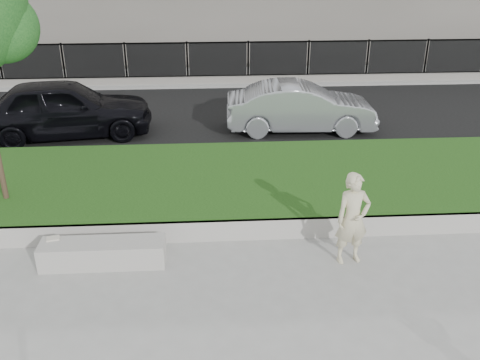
{
  "coord_description": "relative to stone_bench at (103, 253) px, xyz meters",
  "views": [
    {
      "loc": [
        0.08,
        -7.35,
        5.07
      ],
      "look_at": [
        0.62,
        1.2,
        1.13
      ],
      "focal_mm": 40.0,
      "sensor_mm": 36.0,
      "label": 1
    }
  ],
  "objects": [
    {
      "name": "car_silver",
      "position": [
        4.39,
        6.4,
        0.5
      ],
      "size": [
        4.13,
        1.55,
        1.35
      ],
      "primitive_type": "imported",
      "rotation": [
        0.0,
        0.0,
        1.54
      ],
      "color": "#9EA1A7",
      "rests_on": "street"
    },
    {
      "name": "far_pavement",
      "position": [
        1.73,
        12.6,
        -0.15
      ],
      "size": [
        34.0,
        3.0,
        0.12
      ],
      "primitive_type": "cube",
      "color": "gray",
      "rests_on": "ground"
    },
    {
      "name": "stone_bench",
      "position": [
        0.0,
        0.0,
        0.0
      ],
      "size": [
        2.07,
        0.52,
        0.42
      ],
      "primitive_type": "cube",
      "color": "#A29F97",
      "rests_on": "ground"
    },
    {
      "name": "street",
      "position": [
        1.73,
        8.1,
        -0.19
      ],
      "size": [
        34.0,
        7.0,
        0.04
      ],
      "primitive_type": "cube",
      "color": "black",
      "rests_on": "ground"
    },
    {
      "name": "grass_bank",
      "position": [
        1.73,
        2.6,
        -0.01
      ],
      "size": [
        34.0,
        4.0,
        0.4
      ],
      "primitive_type": "cube",
      "color": "#0F340D",
      "rests_on": "ground"
    },
    {
      "name": "man",
      "position": [
        4.16,
        -0.15,
        0.59
      ],
      "size": [
        0.64,
        0.48,
        1.61
      ],
      "primitive_type": "imported",
      "rotation": [
        0.0,
        0.0,
        0.17
      ],
      "color": "beige",
      "rests_on": "ground"
    },
    {
      "name": "ground",
      "position": [
        1.73,
        -0.4,
        -0.21
      ],
      "size": [
        90.0,
        90.0,
        0.0
      ],
      "primitive_type": "plane",
      "color": "gray",
      "rests_on": "ground"
    },
    {
      "name": "iron_fence",
      "position": [
        1.73,
        11.6,
        0.33
      ],
      "size": [
        32.0,
        0.3,
        1.5
      ],
      "color": "slate",
      "rests_on": "far_pavement"
    },
    {
      "name": "car_dark",
      "position": [
        -2.04,
        6.36,
        0.62
      ],
      "size": [
        4.84,
        2.49,
        1.57
      ],
      "primitive_type": "imported",
      "rotation": [
        0.0,
        0.0,
        1.71
      ],
      "color": "black",
      "rests_on": "street"
    },
    {
      "name": "grass_kerb",
      "position": [
        1.73,
        0.64,
        -0.01
      ],
      "size": [
        34.0,
        0.08,
        0.4
      ],
      "primitive_type": "cube",
      "color": "#A29F97",
      "rests_on": "ground"
    },
    {
      "name": "book",
      "position": [
        -0.83,
        0.16,
        0.22
      ],
      "size": [
        0.24,
        0.2,
        0.02
      ],
      "primitive_type": "cube",
      "rotation": [
        0.0,
        0.0,
        0.24
      ],
      "color": "beige",
      "rests_on": "stone_bench"
    }
  ]
}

